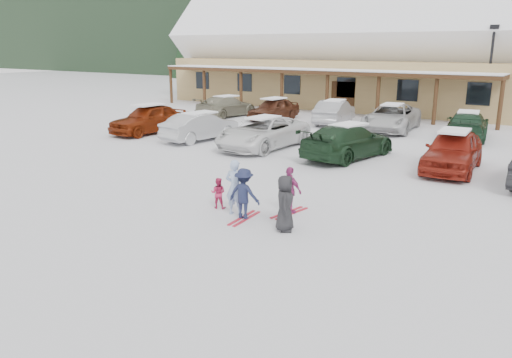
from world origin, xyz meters
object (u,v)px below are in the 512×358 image
Objects in this scene: toddler_red at (218,193)px; parked_car_8 at (274,109)px; parked_car_10 at (392,117)px; lamp_post at (490,68)px; bystander_dark at (285,203)px; parked_car_11 at (467,125)px; parked_car_3 at (348,141)px; parked_car_9 at (334,112)px; parked_car_4 at (453,151)px; parked_car_7 at (226,106)px; adult_skier at (235,187)px; child_navy at (244,194)px; day_lodge at (347,55)px; parked_car_2 at (263,133)px; parked_car_0 at (149,119)px; parked_car_1 at (200,127)px; child_magenta at (290,190)px.

parked_car_8 is at bearing -85.44° from toddler_red.
lamp_post is at bearing 51.69° from parked_car_10.
parked_car_8 is at bearing 4.97° from bystander_dark.
parked_car_10 reaches higher than parked_car_11.
parked_car_3 is (-2.23, 8.99, -0.01)m from bystander_dark.
bystander_dark is 0.34× the size of parked_car_9.
bystander_dark is 9.35m from parked_car_4.
parked_car_10 is at bearing -17.43° from bystander_dark.
parked_car_9 is (7.50, 1.05, 0.03)m from parked_car_7.
parked_car_8 is 4.06m from parked_car_9.
adult_skier is 16.61m from parked_car_11.
parked_car_10 is (-5.13, 7.87, -0.03)m from parked_car_4.
parked_car_10 is at bearing -110.45° from toddler_red.
parked_car_10 is at bearing -88.88° from child_navy.
bystander_dark is 0.32× the size of parked_car_4.
day_lodge is 29.91m from bystander_dark.
parked_car_3 is at bearing 5.11° from parked_car_2.
lamp_post is 1.27× the size of parked_car_0.
parked_car_8 is (-0.78, 8.25, -0.01)m from parked_car_1.
parked_car_10 is (-0.54, 16.49, 0.28)m from toddler_red.
toddler_red is 0.22× the size of parked_car_1.
lamp_post is at bearing -151.46° from parked_car_7.
parked_car_9 reaches higher than parked_car_8.
adult_skier is 0.37× the size of parked_car_9.
lamp_post is at bearing 65.61° from parked_car_2.
toddler_red is at bearing -23.74° from adult_skier.
child_navy is at bearing -71.32° from day_lodge.
bystander_dark is 10.85m from parked_car_2.
adult_skier is 0.38× the size of parked_car_1.
parked_car_7 is at bearing -167.95° from parked_car_8.
parked_car_8 is at bearing -90.92° from day_lodge.
child_magenta is (0.81, 1.09, -0.03)m from child_navy.
toddler_red is 0.19× the size of parked_car_11.
parked_car_8 is (2.94, 8.17, -0.09)m from parked_car_0.
parked_car_4 reaches higher than child_navy.
bystander_dark reaches higher than parked_car_11.
day_lodge is 21.26× the size of child_magenta.
parked_car_2 is at bearing 13.06° from parked_car_3.
parked_car_0 reaches higher than child_magenta.
parked_car_2 is 1.19× the size of parked_car_9.
parked_car_1 is (-10.81, -14.42, -2.63)m from lamp_post.
child_navy is at bearing -31.68° from parked_car_0.
parked_car_10 is (3.27, 8.24, 0.02)m from parked_car_2.
toddler_red is 11.10m from parked_car_1.
bystander_dark is at bearing -68.87° from day_lodge.
toddler_red is 16.50m from parked_car_10.
adult_skier is at bearing -25.05° from child_navy.
parked_car_11 is (0.29, -6.40, -2.64)m from lamp_post.
parked_car_9 is at bearing -59.83° from child_magenta.
lamp_post is 1.34× the size of parked_car_9.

